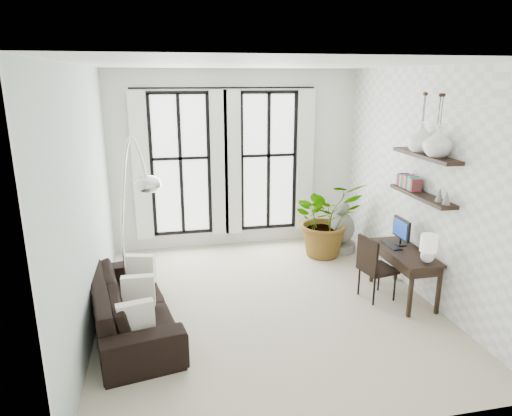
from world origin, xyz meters
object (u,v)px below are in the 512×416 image
object	(u,v)px
plant	(326,218)
buddha	(341,230)
sofa	(131,304)
desk_chair	(373,264)
arc_lamp	(132,182)
desk	(407,254)

from	to	relation	value
plant	buddha	world-z (taller)	plant
sofa	plant	world-z (taller)	plant
desk_chair	arc_lamp	world-z (taller)	arc_lamp
plant	buddha	xyz separation A→B (m)	(0.35, 0.11, -0.28)
desk	buddha	size ratio (longest dim) A/B	1.29
arc_lamp	buddha	distance (m)	4.09
sofa	desk_chair	size ratio (longest dim) A/B	2.46
desk_chair	buddha	distance (m)	1.88
desk	buddha	xyz separation A→B (m)	(-0.17, 1.95, -0.29)
desk	arc_lamp	size ratio (longest dim) A/B	0.50
sofa	desk	bearing A→B (deg)	-100.35
plant	buddha	bearing A→B (deg)	17.65
desk_chair	buddha	world-z (taller)	buddha
desk_chair	buddha	size ratio (longest dim) A/B	1.00
buddha	sofa	bearing A→B (deg)	-151.12
desk_chair	arc_lamp	distance (m)	3.45
plant	desk_chair	world-z (taller)	plant
desk	buddha	world-z (taller)	desk
plant	desk	distance (m)	1.91
sofa	desk	xyz separation A→B (m)	(3.75, 0.02, 0.34)
plant	buddha	distance (m)	0.46
sofa	buddha	bearing A→B (deg)	-71.81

